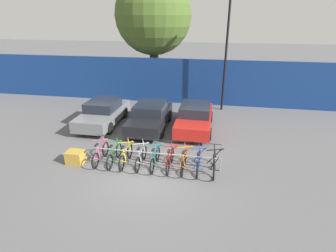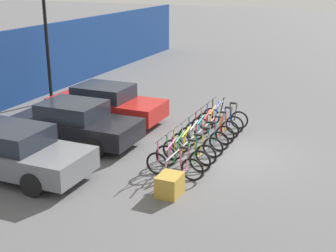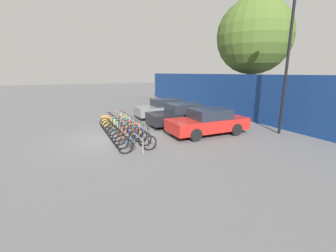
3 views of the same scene
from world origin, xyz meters
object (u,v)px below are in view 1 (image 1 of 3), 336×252
Objects in this scene: bicycle_red at (170,160)px; car_grey at (103,113)px; bicycle_orange at (184,161)px; bicycle_blue at (198,163)px; bicycle_green at (114,155)px; bicycle_teal at (155,159)px; car_black at (150,116)px; bicycle_yellow at (126,156)px; bicycle_pink at (101,154)px; bike_rack at (156,154)px; lamp_post at (226,51)px; bicycle_silver at (141,157)px; cargo_crate at (75,157)px; tree_behind_hoarding at (153,16)px; car_red at (195,117)px; bicycle_black at (214,164)px.

bicycle_red is 6.20m from car_grey.
bicycle_blue is at bearing 2.50° from bicycle_orange.
bicycle_green is 1.00× the size of bicycle_teal.
bicycle_orange is at bearing -59.45° from car_black.
car_black is (0.08, 4.02, 0.31)m from bicycle_yellow.
bicycle_pink is 1.00× the size of bicycle_green.
bike_rack is at bearing 175.35° from bicycle_orange.
bicycle_orange reaches higher than bike_rack.
bicycle_silver is at bearing -112.96° from lamp_post.
bicycle_green is 1.67m from cargo_crate.
cargo_crate is at bearing -170.77° from bicycle_silver.
tree_behind_hoarding is (-4.26, 10.77, 5.47)m from bicycle_blue.
lamp_post is 9.98× the size of cargo_crate.
bicycle_red is (1.89, 0.00, 0.00)m from bicycle_yellow.
bike_rack is 7.62× the size of cargo_crate.
bicycle_yellow is 1.00× the size of bicycle_red.
bicycle_blue is 8.76m from lamp_post.
bicycle_yellow is 1.00× the size of bicycle_teal.
bicycle_blue is at bearing -68.42° from tree_behind_hoarding.
bicycle_silver is at bearing -3.00° from bicycle_green.
bicycle_red is at bearing -2.89° from bicycle_yellow.
bicycle_blue is (3.55, 0.00, 0.00)m from bicycle_green.
bicycle_yellow is (-1.27, -0.15, -0.13)m from bike_rack.
bicycle_red is 12.48m from tree_behind_hoarding.
bicycle_teal is at bearing 2.72° from bicycle_pink.
car_grey is at bearing 113.98° from bicycle_pink.
bicycle_red and bicycle_blue have the same top height.
bicycle_silver is 1.00× the size of bicycle_blue.
bicycle_pink is at bearing -130.35° from car_red.
bicycle_teal is (2.39, 0.00, 0.00)m from bicycle_pink.
bicycle_blue is (4.17, 0.00, 0.00)m from bicycle_pink.
lamp_post is (1.59, 7.97, 3.48)m from bicycle_orange.
bicycle_orange is at bearing -3.00° from bicycle_green.
car_red reaches higher than bicycle_red.
bicycle_silver is (1.79, 0.00, 0.00)m from bicycle_pink.
tree_behind_hoarding reaches higher than car_black.
bicycle_black reaches higher than bike_rack.
car_red is 6.18× the size of cargo_crate.
bicycle_silver is 2.82m from cargo_crate.
tree_behind_hoarding reaches higher than bicycle_teal.
bicycle_orange is at bearing -90.96° from car_red.
bicycle_green is 1.00× the size of bicycle_red.
lamp_post reaches higher than car_grey.
bicycle_yellow is 2.16m from cargo_crate.
bike_rack is 3.12× the size of bicycle_yellow.
bicycle_silver is (1.17, 0.00, 0.00)m from bicycle_green.
bicycle_orange and bicycle_black have the same top height.
tree_behind_hoarding is at bearing 100.88° from car_black.
bicycle_red is at bearing -41.77° from car_grey.
bicycle_red is 1.00× the size of bicycle_blue.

